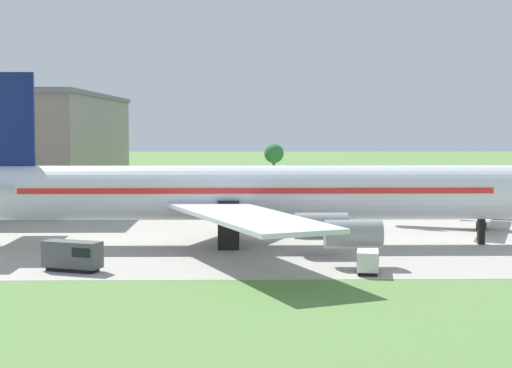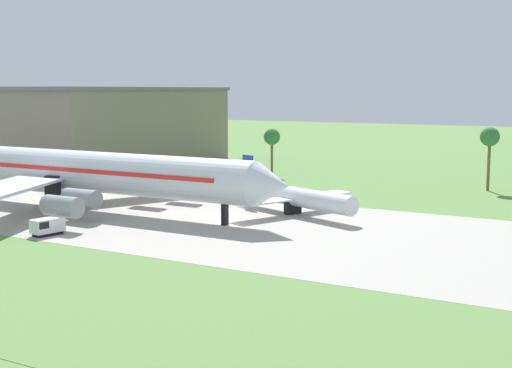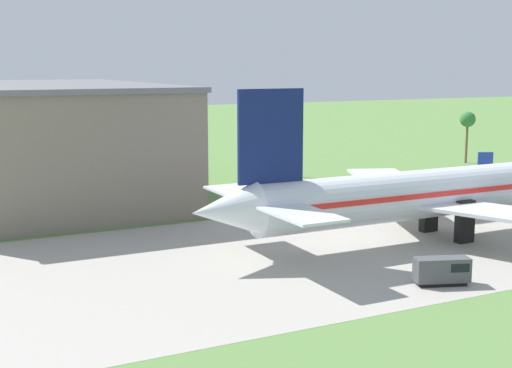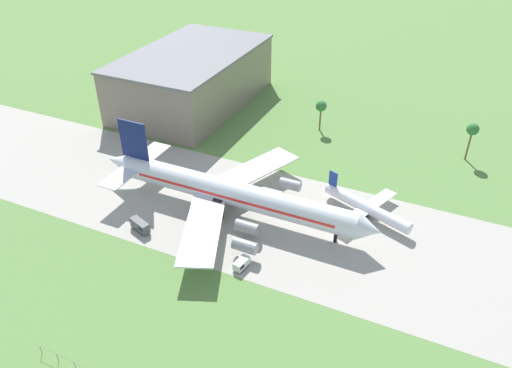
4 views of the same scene
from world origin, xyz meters
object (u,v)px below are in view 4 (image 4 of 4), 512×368
(terminal_building, at_px, (193,78))
(baggage_tug, at_px, (241,264))
(jet_airliner, at_px, (231,193))
(regional_aircraft, at_px, (366,207))
(fuel_truck, at_px, (140,226))

(terminal_building, bearing_deg, baggage_tug, -52.68)
(jet_airliner, height_order, terminal_building, jet_airliner)
(regional_aircraft, height_order, fuel_truck, regional_aircraft)
(regional_aircraft, relative_size, baggage_tug, 5.40)
(fuel_truck, bearing_deg, regional_aircraft, 31.10)
(regional_aircraft, distance_m, terminal_building, 86.39)
(regional_aircraft, height_order, terminal_building, terminal_building)
(baggage_tug, xyz_separation_m, fuel_truck, (-28.08, 1.52, 0.35))
(jet_airliner, xyz_separation_m, fuel_truck, (-16.48, -16.11, -4.54))
(jet_airliner, relative_size, baggage_tug, 17.05)
(baggage_tug, bearing_deg, jet_airliner, 123.32)
(jet_airliner, bearing_deg, terminal_building, 128.53)
(regional_aircraft, relative_size, fuel_truck, 3.98)
(jet_airliner, relative_size, fuel_truck, 12.57)
(fuel_truck, relative_size, terminal_building, 0.10)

